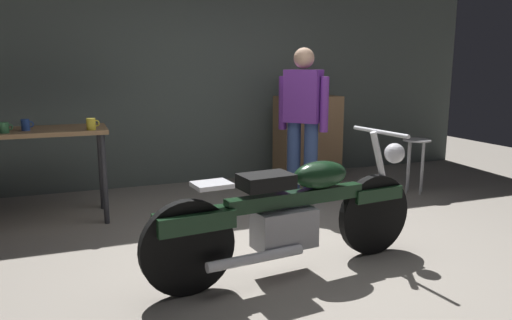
{
  "coord_description": "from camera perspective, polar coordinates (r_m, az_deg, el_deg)",
  "views": [
    {
      "loc": [
        -1.57,
        -3.25,
        1.47
      ],
      "look_at": [
        -0.04,
        0.7,
        0.65
      ],
      "focal_mm": 33.83,
      "sensor_mm": 36.0,
      "label": 1
    }
  ],
  "objects": [
    {
      "name": "wooden_dresser",
      "position": [
        6.31,
        6.1,
        2.53
      ],
      "size": [
        0.8,
        0.47,
        1.1
      ],
      "color": "#99724C",
      "rests_on": "ground_plane"
    },
    {
      "name": "workbench",
      "position": [
        4.95,
        -24.74,
        2.02
      ],
      "size": [
        1.3,
        0.64,
        0.9
      ],
      "color": "#99724C",
      "rests_on": "ground_plane"
    },
    {
      "name": "person_standing",
      "position": [
        5.25,
        5.56,
        4.95
      ],
      "size": [
        0.42,
        0.45,
        1.67
      ],
      "rotation": [
        0.0,
        0.0,
        2.29
      ],
      "color": "#354A7E",
      "rests_on": "ground_plane"
    },
    {
      "name": "mug_yellow_tall",
      "position": [
        4.68,
        -18.89,
        4.05
      ],
      "size": [
        0.12,
        0.08,
        0.11
      ],
      "color": "yellow",
      "rests_on": "workbench"
    },
    {
      "name": "ground_plane",
      "position": [
        3.9,
        4.39,
        -11.24
      ],
      "size": [
        12.0,
        12.0,
        0.0
      ],
      "primitive_type": "plane",
      "color": "gray"
    },
    {
      "name": "shop_stool",
      "position": [
        5.94,
        18.42,
        0.99
      ],
      "size": [
        0.32,
        0.32,
        0.64
      ],
      "color": "#B2B2B7",
      "rests_on": "ground_plane"
    },
    {
      "name": "motorcycle",
      "position": [
        3.48,
        4.36,
        -6.16
      ],
      "size": [
        2.18,
        0.64,
        1.0
      ],
      "rotation": [
        0.0,
        0.0,
        0.11
      ],
      "color": "black",
      "rests_on": "ground_plane"
    },
    {
      "name": "mug_blue_enamel",
      "position": [
        4.85,
        -25.57,
        3.76
      ],
      "size": [
        0.11,
        0.07,
        0.1
      ],
      "color": "#2D51AD",
      "rests_on": "workbench"
    },
    {
      "name": "mug_green_speckled",
      "position": [
        4.76,
        -27.64,
        3.4
      ],
      "size": [
        0.12,
        0.08,
        0.09
      ],
      "color": "#3D7F4C",
      "rests_on": "workbench"
    },
    {
      "name": "back_wall",
      "position": [
        6.25,
        -6.69,
        11.63
      ],
      "size": [
        8.0,
        0.12,
        3.1
      ],
      "primitive_type": "cube",
      "color": "#56605B",
      "rests_on": "ground_plane"
    }
  ]
}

